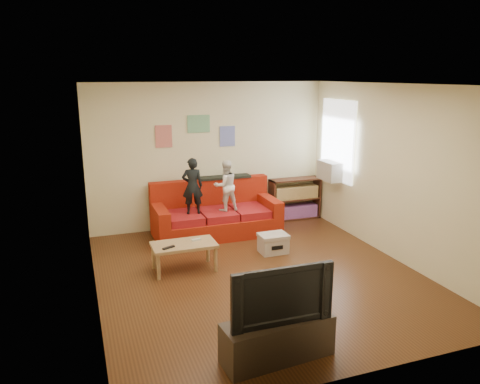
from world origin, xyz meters
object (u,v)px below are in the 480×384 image
object	(u,v)px
coffee_table	(184,247)
file_box	(273,243)
tv_stand	(277,339)
television	(279,292)
bookshelf	(295,201)
child_b	(226,186)
sofa	(215,216)
child_a	(192,186)

from	to	relation	value
coffee_table	file_box	xyz separation A→B (m)	(1.52, 0.21, -0.20)
tv_stand	television	world-z (taller)	television
coffee_table	bookshelf	world-z (taller)	bookshelf
child_b	television	xyz separation A→B (m)	(-0.68, -3.78, -0.18)
sofa	tv_stand	bearing A→B (deg)	-97.62
television	file_box	bearing A→B (deg)	67.94
bookshelf	tv_stand	distance (m)	4.86
child_a	file_box	size ratio (longest dim) A/B	2.16
coffee_table	television	bearing A→B (deg)	-81.26
sofa	file_box	size ratio (longest dim) A/B	4.89
file_box	tv_stand	xyz separation A→B (m)	(-1.14, -2.71, 0.06)
child_a	bookshelf	xyz separation A→B (m)	(2.21, 0.50, -0.59)
sofa	tv_stand	world-z (taller)	sofa
child_b	file_box	bearing A→B (deg)	107.55
child_b	television	world-z (taller)	child_b
coffee_table	bookshelf	bearing A→B (deg)	33.59
sofa	coffee_table	size ratio (longest dim) A/B	2.39
bookshelf	television	bearing A→B (deg)	-118.14
child_a	file_box	xyz separation A→B (m)	(1.06, -1.07, -0.80)
sofa	tv_stand	xyz separation A→B (m)	(-0.53, -3.96, -0.11)
coffee_table	child_a	bearing A→B (deg)	70.11
file_box	tv_stand	bearing A→B (deg)	-112.77
television	coffee_table	bearing A→B (deg)	99.46
file_box	child_b	bearing A→B (deg)	113.28
file_box	coffee_table	bearing A→B (deg)	-172.31
coffee_table	television	distance (m)	2.56
coffee_table	bookshelf	size ratio (longest dim) A/B	0.91
child_b	television	size ratio (longest dim) A/B	0.86
child_a	tv_stand	world-z (taller)	child_a
coffee_table	file_box	bearing A→B (deg)	7.69
sofa	television	size ratio (longest dim) A/B	2.11
child_b	bookshelf	xyz separation A→B (m)	(1.61, 0.50, -0.55)
child_b	child_a	bearing A→B (deg)	-5.73
coffee_table	child_b	bearing A→B (deg)	50.24
tv_stand	sofa	bearing A→B (deg)	77.24
child_b	television	distance (m)	3.84
file_box	sofa	bearing A→B (deg)	116.00
sofa	bookshelf	size ratio (longest dim) A/B	2.17
child_b	sofa	bearing A→B (deg)	-55.80
child_a	child_b	xyz separation A→B (m)	(0.60, 0.00, -0.04)
child_a	coffee_table	distance (m)	1.48
child_b	coffee_table	xyz separation A→B (m)	(-1.06, -1.28, -0.56)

